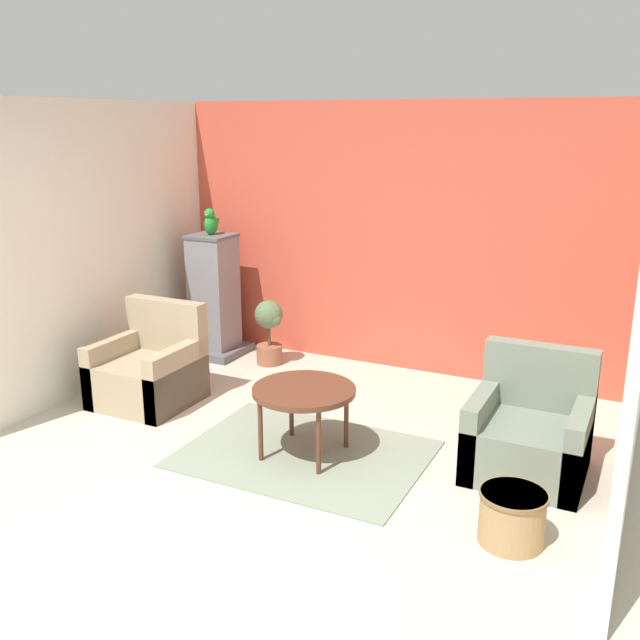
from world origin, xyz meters
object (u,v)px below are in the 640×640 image
armchair_right (529,436)px  wicker_basket (512,516)px  armchair_left (150,372)px  birdcage (214,299)px  parrot (211,222)px  potted_plant (269,327)px  coffee_table (304,394)px

armchair_right → wicker_basket: 0.93m
armchair_left → wicker_basket: armchair_left is taller
birdcage → wicker_basket: (3.50, -2.13, -0.42)m
armchair_right → parrot: size_ratio=3.18×
armchair_right → potted_plant: armchair_right is taller
armchair_left → birdcage: birdcage is taller
coffee_table → armchair_left: bearing=169.1°
armchair_left → armchair_right: same height
coffee_table → parrot: size_ratio=2.78×
parrot → wicker_basket: bearing=-31.3°
coffee_table → potted_plant: (-1.25, 1.64, -0.10)m
coffee_table → armchair_right: 1.60m
parrot → birdcage: bearing=-90.0°
armchair_left → armchair_right: size_ratio=1.00×
armchair_left → parrot: size_ratio=3.18×
coffee_table → armchair_left: (-1.67, 0.32, -0.21)m
armchair_right → birdcage: birdcage is taller
potted_plant → parrot: bearing=177.4°
armchair_left → birdcage: (-0.23, 1.35, 0.32)m
parrot → wicker_basket: 4.28m
parrot → potted_plant: size_ratio=0.41×
parrot → potted_plant: 1.20m
coffee_table → birdcage: size_ratio=0.59×
parrot → wicker_basket: parrot is taller
coffee_table → parrot: (-1.91, 1.67, 0.90)m
parrot → wicker_basket: size_ratio=0.68×
coffee_table → parrot: 2.69m
coffee_table → wicker_basket: (1.60, -0.46, -0.31)m
armchair_left → armchair_right: (3.19, 0.14, 0.00)m
parrot → armchair_right: bearing=-19.5°
birdcage → parrot: (0.00, 0.00, 0.79)m
potted_plant → wicker_basket: potted_plant is taller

